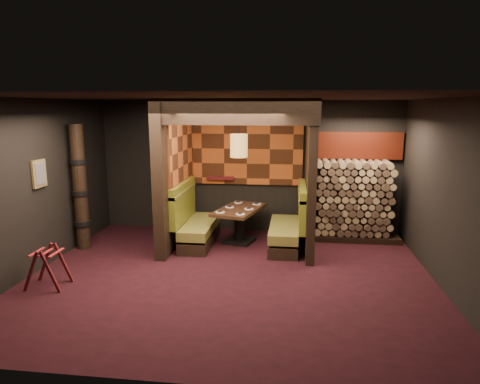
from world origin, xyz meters
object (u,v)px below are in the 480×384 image
Objects in this scene: dining_table at (239,219)px; firewood_stack at (357,201)px; totem_column at (80,188)px; booth_bench_right at (290,227)px; luggage_rack at (48,265)px; pendant_lamp at (239,146)px; booth_bench_left at (195,224)px.

firewood_stack is at bearing 11.87° from dining_table.
totem_column is (-2.96, -0.75, 0.72)m from dining_table.
booth_bench_right is 0.67× the size of totem_column.
luggage_rack is (-3.64, -2.34, -0.07)m from booth_bench_right.
dining_table is at bearing 44.11° from luggage_rack.
totem_column is at bearing -165.77° from dining_table.
firewood_stack is at bearing 31.36° from luggage_rack.
dining_table is at bearing -168.13° from firewood_stack.
totem_column is (-2.96, -0.70, -0.78)m from pendant_lamp.
booth_bench_right is (1.89, 0.00, 0.00)m from booth_bench_left.
booth_bench_right is 1.58m from firewood_stack.
booth_bench_right is at bearing -152.65° from firewood_stack.
pendant_lamp is (0.88, 0.15, 1.57)m from booth_bench_left.
booth_bench_right is 1.08× the size of dining_table.
firewood_stack is at bearing 27.35° from booth_bench_right.
luggage_rack is at bearing -79.30° from totem_column.
dining_table is (-1.02, 0.20, 0.07)m from booth_bench_right.
pendant_lamp is at bearing -90.00° from dining_table.
booth_bench_left is at bearing 180.00° from booth_bench_right.
totem_column is 1.39× the size of firewood_stack.
dining_table is at bearing 14.23° from totem_column.
firewood_stack is (5.00, 3.04, 0.48)m from luggage_rack.
booth_bench_left is at bearing 14.75° from totem_column.
luggage_rack is 0.28× the size of totem_column.
dining_table is 3.66m from luggage_rack.
booth_bench_left is 2.30m from totem_column.
pendant_lamp reaches higher than totem_column.
booth_bench_right is at bearing -11.22° from dining_table.
dining_table is 3.14m from totem_column.
totem_column is at bearing -165.25° from booth_bench_left.
pendant_lamp is 0.64× the size of firewood_stack.
totem_column reaches higher than booth_bench_left.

